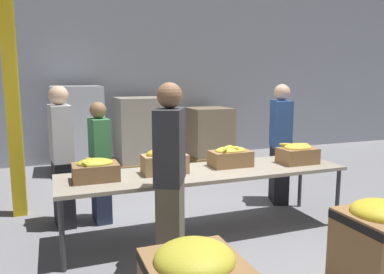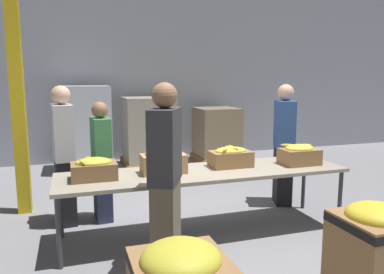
{
  "view_description": "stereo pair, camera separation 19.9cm",
  "coord_description": "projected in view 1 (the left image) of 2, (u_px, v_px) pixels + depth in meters",
  "views": [
    {
      "loc": [
        -1.64,
        -3.88,
        1.79
      ],
      "look_at": [
        -0.07,
        0.28,
        1.11
      ],
      "focal_mm": 35.0,
      "sensor_mm": 36.0,
      "label": 1
    },
    {
      "loc": [
        -1.45,
        -3.95,
        1.79
      ],
      "look_at": [
        -0.07,
        0.28,
        1.11
      ],
      "focal_mm": 35.0,
      "sensor_mm": 36.0,
      "label": 2
    }
  ],
  "objects": [
    {
      "name": "banana_box_1",
      "position": [
        165.0,
        161.0,
        4.17
      ],
      "size": [
        0.5,
        0.28,
        0.3
      ],
      "color": "tan",
      "rests_on": "sorting_table"
    },
    {
      "name": "volunteer_1",
      "position": [
        100.0,
        163.0,
        4.68
      ],
      "size": [
        0.24,
        0.42,
        1.52
      ],
      "rotation": [
        0.0,
        0.0,
        -1.48
      ],
      "color": "#2D3856",
      "rests_on": "ground_plane"
    },
    {
      "name": "wall_back",
      "position": [
        128.0,
        70.0,
        8.26
      ],
      "size": [
        16.0,
        0.08,
        4.0
      ],
      "color": "#9399A3",
      "rests_on": "ground_plane"
    },
    {
      "name": "banana_box_3",
      "position": [
        298.0,
        153.0,
        4.68
      ],
      "size": [
        0.45,
        0.33,
        0.26
      ],
      "color": "olive",
      "rests_on": "sorting_table"
    },
    {
      "name": "support_pillar",
      "position": [
        10.0,
        63.0,
        4.72
      ],
      "size": [
        0.17,
        0.17,
        4.0
      ],
      "color": "gold",
      "rests_on": "ground_plane"
    },
    {
      "name": "pallet_stack_1",
      "position": [
        141.0,
        133.0,
        7.71
      ],
      "size": [
        1.07,
        1.07,
        1.43
      ],
      "color": "olive",
      "rests_on": "ground_plane"
    },
    {
      "name": "volunteer_3",
      "position": [
        170.0,
        178.0,
        3.5
      ],
      "size": [
        0.42,
        0.53,
        1.77
      ],
      "rotation": [
        0.0,
        0.0,
        1.11
      ],
      "color": "#6B604C",
      "rests_on": "ground_plane"
    },
    {
      "name": "donation_bin_1",
      "position": [
        379.0,
        244.0,
        3.14
      ],
      "size": [
        0.58,
        0.58,
        0.8
      ],
      "color": "olive",
      "rests_on": "ground_plane"
    },
    {
      "name": "ground_plane",
      "position": [
        205.0,
        232.0,
        4.43
      ],
      "size": [
        30.0,
        30.0,
        0.0
      ],
      "primitive_type": "plane",
      "color": "gray"
    },
    {
      "name": "volunteer_2",
      "position": [
        280.0,
        145.0,
        5.41
      ],
      "size": [
        0.38,
        0.51,
        1.73
      ],
      "rotation": [
        0.0,
        0.0,
        -1.93
      ],
      "color": "black",
      "rests_on": "ground_plane"
    },
    {
      "name": "pallet_stack_2",
      "position": [
        209.0,
        135.0,
        8.28
      ],
      "size": [
        0.95,
        0.95,
        1.17
      ],
      "color": "olive",
      "rests_on": "ground_plane"
    },
    {
      "name": "banana_box_2",
      "position": [
        230.0,
        156.0,
        4.51
      ],
      "size": [
        0.49,
        0.3,
        0.26
      ],
      "color": "olive",
      "rests_on": "sorting_table"
    },
    {
      "name": "banana_box_0",
      "position": [
        95.0,
        169.0,
        3.89
      ],
      "size": [
        0.47,
        0.33,
        0.24
      ],
      "color": "olive",
      "rests_on": "sorting_table"
    },
    {
      "name": "sorting_table",
      "position": [
        206.0,
        174.0,
        4.32
      ],
      "size": [
        3.33,
        0.86,
        0.75
      ],
      "color": "#9E937F",
      "rests_on": "ground_plane"
    },
    {
      "name": "volunteer_0",
      "position": [
        62.0,
        157.0,
        4.53
      ],
      "size": [
        0.28,
        0.48,
        1.72
      ],
      "rotation": [
        0.0,
        0.0,
        -1.47
      ],
      "color": "black",
      "rests_on": "ground_plane"
    },
    {
      "name": "pallet_stack_0",
      "position": [
        78.0,
        130.0,
        7.29
      ],
      "size": [
        1.02,
        1.02,
        1.67
      ],
      "color": "olive",
      "rests_on": "ground_plane"
    }
  ]
}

